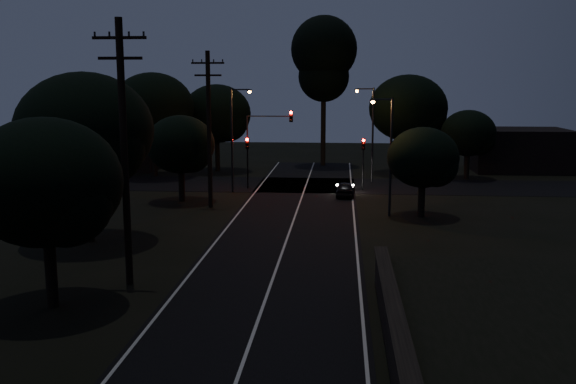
{
  "coord_description": "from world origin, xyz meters",
  "views": [
    {
      "loc": [
        2.91,
        -10.55,
        8.45
      ],
      "look_at": [
        0.0,
        24.0,
        2.5
      ],
      "focal_mm": 40.0,
      "sensor_mm": 36.0,
      "label": 1
    }
  ],
  "objects_px": {
    "signal_left": "(247,153)",
    "streetlight_a": "(234,133)",
    "signal_mast": "(268,135)",
    "streetlight_b": "(371,128)",
    "signal_right": "(363,154)",
    "utility_pole_far": "(209,127)",
    "tall_pine": "(324,58)",
    "streetlight_c": "(388,148)",
    "utility_pole_mid": "(124,149)",
    "car": "(345,189)"
  },
  "relations": [
    {
      "from": "signal_left",
      "to": "streetlight_a",
      "type": "relative_size",
      "value": 0.51
    },
    {
      "from": "utility_pole_far",
      "to": "signal_right",
      "type": "distance_m",
      "value": 13.53
    },
    {
      "from": "signal_right",
      "to": "car",
      "type": "bearing_deg",
      "value": -114.44
    },
    {
      "from": "signal_mast",
      "to": "signal_left",
      "type": "bearing_deg",
      "value": -179.87
    },
    {
      "from": "utility_pole_far",
      "to": "tall_pine",
      "type": "relative_size",
      "value": 0.7
    },
    {
      "from": "streetlight_b",
      "to": "streetlight_a",
      "type": "bearing_deg",
      "value": -150.52
    },
    {
      "from": "signal_left",
      "to": "signal_right",
      "type": "relative_size",
      "value": 1.0
    },
    {
      "from": "streetlight_a",
      "to": "streetlight_c",
      "type": "distance_m",
      "value": 13.72
    },
    {
      "from": "utility_pole_far",
      "to": "streetlight_b",
      "type": "bearing_deg",
      "value": 46.7
    },
    {
      "from": "signal_mast",
      "to": "streetlight_c",
      "type": "bearing_deg",
      "value": -48.81
    },
    {
      "from": "utility_pole_mid",
      "to": "streetlight_b",
      "type": "bearing_deg",
      "value": 68.7
    },
    {
      "from": "signal_right",
      "to": "streetlight_a",
      "type": "xyz_separation_m",
      "value": [
        -9.91,
        -1.99,
        1.8
      ]
    },
    {
      "from": "streetlight_a",
      "to": "car",
      "type": "bearing_deg",
      "value": -7.32
    },
    {
      "from": "utility_pole_mid",
      "to": "signal_left",
      "type": "bearing_deg",
      "value": 86.79
    },
    {
      "from": "streetlight_a",
      "to": "car",
      "type": "height_order",
      "value": "streetlight_a"
    },
    {
      "from": "signal_mast",
      "to": "tall_pine",
      "type": "bearing_deg",
      "value": 75.38
    },
    {
      "from": "signal_left",
      "to": "signal_mast",
      "type": "bearing_deg",
      "value": 0.13
    },
    {
      "from": "car",
      "to": "signal_right",
      "type": "bearing_deg",
      "value": -113.91
    },
    {
      "from": "tall_pine",
      "to": "car",
      "type": "bearing_deg",
      "value": -83.07
    },
    {
      "from": "utility_pole_mid",
      "to": "utility_pole_far",
      "type": "relative_size",
      "value": 1.05
    },
    {
      "from": "signal_left",
      "to": "signal_right",
      "type": "xyz_separation_m",
      "value": [
        9.2,
        0.0,
        0.0
      ]
    },
    {
      "from": "streetlight_b",
      "to": "utility_pole_far",
      "type": "bearing_deg",
      "value": -133.3
    },
    {
      "from": "utility_pole_mid",
      "to": "streetlight_c",
      "type": "height_order",
      "value": "utility_pole_mid"
    },
    {
      "from": "utility_pole_far",
      "to": "streetlight_c",
      "type": "xyz_separation_m",
      "value": [
        11.83,
        -2.0,
        -1.13
      ]
    },
    {
      "from": "signal_mast",
      "to": "streetlight_c",
      "type": "distance_m",
      "value": 13.28
    },
    {
      "from": "signal_mast",
      "to": "signal_right",
      "type": "bearing_deg",
      "value": -0.03
    },
    {
      "from": "signal_right",
      "to": "streetlight_b",
      "type": "relative_size",
      "value": 0.51
    },
    {
      "from": "signal_right",
      "to": "utility_pole_mid",
      "type": "bearing_deg",
      "value": -112.99
    },
    {
      "from": "signal_left",
      "to": "streetlight_a",
      "type": "height_order",
      "value": "streetlight_a"
    },
    {
      "from": "utility_pole_mid",
      "to": "streetlight_a",
      "type": "distance_m",
      "value": 23.04
    },
    {
      "from": "signal_left",
      "to": "streetlight_b",
      "type": "height_order",
      "value": "streetlight_b"
    },
    {
      "from": "utility_pole_mid",
      "to": "streetlight_c",
      "type": "bearing_deg",
      "value": 51.74
    },
    {
      "from": "signal_left",
      "to": "signal_right",
      "type": "height_order",
      "value": "same"
    },
    {
      "from": "tall_pine",
      "to": "car",
      "type": "xyz_separation_m",
      "value": [
        2.2,
        -18.09,
        -10.27
      ]
    },
    {
      "from": "tall_pine",
      "to": "signal_left",
      "type": "xyz_separation_m",
      "value": [
        -5.6,
        -15.01,
        -8.0
      ]
    },
    {
      "from": "signal_right",
      "to": "streetlight_b",
      "type": "bearing_deg",
      "value": 80.0
    },
    {
      "from": "streetlight_a",
      "to": "streetlight_c",
      "type": "bearing_deg",
      "value": -35.69
    },
    {
      "from": "utility_pole_far",
      "to": "car",
      "type": "distance_m",
      "value": 11.53
    },
    {
      "from": "signal_mast",
      "to": "streetlight_b",
      "type": "height_order",
      "value": "streetlight_b"
    },
    {
      "from": "signal_mast",
      "to": "streetlight_c",
      "type": "height_order",
      "value": "streetlight_c"
    },
    {
      "from": "signal_mast",
      "to": "streetlight_b",
      "type": "distance_m",
      "value": 9.15
    },
    {
      "from": "streetlight_b",
      "to": "tall_pine",
      "type": "bearing_deg",
      "value": 111.38
    },
    {
      "from": "streetlight_b",
      "to": "signal_mast",
      "type": "bearing_deg",
      "value": -154.01
    },
    {
      "from": "streetlight_c",
      "to": "signal_mast",
      "type": "bearing_deg",
      "value": 131.19
    },
    {
      "from": "tall_pine",
      "to": "signal_mast",
      "type": "distance_m",
      "value": 16.82
    },
    {
      "from": "car",
      "to": "signal_mast",
      "type": "bearing_deg",
      "value": -26.24
    },
    {
      "from": "signal_right",
      "to": "car",
      "type": "distance_m",
      "value": 4.07
    },
    {
      "from": "utility_pole_far",
      "to": "signal_mast",
      "type": "height_order",
      "value": "utility_pole_far"
    },
    {
      "from": "utility_pole_mid",
      "to": "tall_pine",
      "type": "bearing_deg",
      "value": 80.07
    },
    {
      "from": "utility_pole_far",
      "to": "signal_mast",
      "type": "relative_size",
      "value": 1.68
    }
  ]
}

